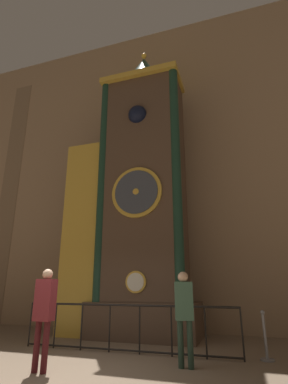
# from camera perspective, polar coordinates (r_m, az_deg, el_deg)

# --- Properties ---
(ground_plane) EXTENTS (28.00, 28.00, 0.00)m
(ground_plane) POSITION_cam_1_polar(r_m,az_deg,el_deg) (5.93, -16.58, -30.84)
(ground_plane) COLOR #75604C
(cathedral_back_wall) EXTENTS (24.00, 0.32, 12.21)m
(cathedral_back_wall) POSITION_cam_1_polar(r_m,az_deg,el_deg) (11.83, 0.98, 5.76)
(cathedral_back_wall) COLOR #997A5B
(cathedral_back_wall) RESTS_ON ground_plane
(clock_tower) EXTENTS (4.22, 1.78, 9.94)m
(clock_tower) POSITION_cam_1_polar(r_m,az_deg,el_deg) (9.85, -2.30, -1.48)
(clock_tower) COLOR brown
(clock_tower) RESTS_ON ground_plane
(railing_fence) EXTENTS (5.18, 0.05, 1.03)m
(railing_fence) POSITION_cam_1_polar(r_m,az_deg,el_deg) (7.51, -3.75, -24.00)
(railing_fence) COLOR black
(railing_fence) RESTS_ON ground_plane
(visitor_near) EXTENTS (0.34, 0.22, 1.74)m
(visitor_near) POSITION_cam_1_polar(r_m,az_deg,el_deg) (6.14, -18.42, -20.31)
(visitor_near) COLOR #461518
(visitor_near) RESTS_ON ground_plane
(visitor_far) EXTENTS (0.39, 0.30, 1.71)m
(visitor_far) POSITION_cam_1_polar(r_m,az_deg,el_deg) (6.19, 7.65, -21.13)
(visitor_far) COLOR #213427
(visitor_far) RESTS_ON ground_plane
(stanchion_post) EXTENTS (0.28, 0.28, 0.95)m
(stanchion_post) POSITION_cam_1_polar(r_m,az_deg,el_deg) (7.27, 22.20, -25.26)
(stanchion_post) COLOR gray
(stanchion_post) RESTS_ON ground_plane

